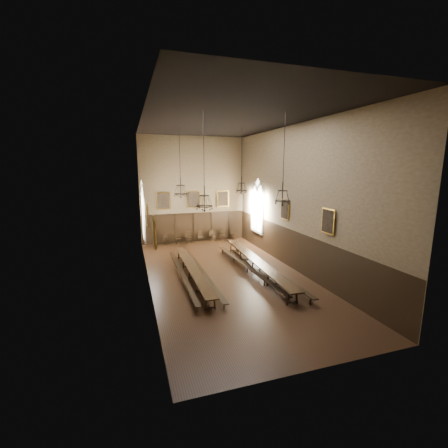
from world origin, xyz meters
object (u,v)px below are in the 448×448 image
table_right (256,266)px  chandelier_front_right (282,195)px  chair_4 (201,239)px  chandelier_back_right (241,186)px  chair_2 (178,241)px  chandelier_back_left (181,189)px  chandelier_front_left (204,200)px  bench_left_inner (202,273)px  chair_3 (189,239)px  bench_right_inner (247,268)px  table_left (193,273)px  bench_right_outer (266,268)px  chair_1 (166,241)px  chair_6 (222,237)px  chair_5 (212,238)px  bench_left_outer (182,275)px  chair_7 (233,236)px

table_right → chandelier_front_right: bearing=-89.4°
chair_4 → chandelier_back_right: size_ratio=0.21×
chair_2 → chandelier_back_left: chandelier_back_left is taller
chair_4 → chandelier_front_left: chandelier_front_left is taller
chandelier_back_right → bench_left_inner: bearing=-141.2°
chandelier_back_left → chandelier_back_right: same height
chair_4 → chair_3: bearing=174.9°
table_right → bench_right_inner: table_right is taller
table_left → chair_2: (0.52, 8.38, -0.07)m
chair_2 → chair_3: size_ratio=0.94×
chandelier_back_right → bench_right_inner: bearing=-102.8°
chandelier_back_left → bench_right_outer: bearing=-34.7°
bench_right_inner → bench_left_inner: bearing=179.4°
chair_1 → chair_6: bearing=-18.3°
bench_right_inner → table_left: bearing=-179.9°
table_right → chair_1: 9.67m
chair_5 → chandelier_front_right: size_ratio=0.21×
chandelier_back_left → chandelier_front_right: same height
chandelier_back_left → bench_left_outer: bearing=-100.7°
bench_left_inner → chair_1: chair_1 is taller
bench_right_outer → chair_7: size_ratio=10.60×
chair_7 → table_right: bearing=-105.7°
bench_left_outer → table_left: bearing=-10.5°
bench_left_inner → chandelier_front_right: (3.45, -3.06, 4.82)m
bench_left_outer → chair_1: (0.13, 8.41, 0.01)m
chair_4 → chandelier_front_left: 12.08m
chair_1 → chandelier_back_right: (4.57, -5.67, 4.91)m
table_left → chair_7: (5.48, 8.45, -0.06)m
bench_right_outer → chandelier_back_right: (-0.46, 3.19, 4.89)m
chair_3 → bench_left_outer: bearing=-103.9°
table_left → bench_left_inner: (0.58, 0.04, -0.09)m
bench_right_inner → chair_7: 8.69m
bench_right_inner → chandelier_front_right: size_ratio=2.22×
chair_2 → chandelier_back_left: size_ratio=0.21×
chair_1 → chair_3: bearing=-18.3°
chair_1 → chair_7: size_ratio=0.94×
chair_6 → chandelier_front_left: (-4.28, -10.81, 4.59)m
table_left → chandelier_back_left: 5.50m
bench_right_outer → chair_6: (-0.10, 8.75, 0.01)m
bench_left_inner → table_right: bearing=-1.5°
bench_left_inner → chair_3: bearing=84.1°
chair_3 → chair_6: size_ratio=0.97×
chair_3 → bench_right_inner: bearing=-76.8°
chair_5 → table_right: bearing=-100.5°
chair_7 → bench_left_outer: bearing=-132.0°
chandelier_back_right → chandelier_back_left: bearing=179.7°
bench_right_outer → chair_3: (-3.10, 8.81, 0.00)m
chair_7 → bench_right_inner: bearing=-109.4°
chair_2 → chair_7: bearing=3.0°
table_right → bench_right_outer: size_ratio=1.03×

